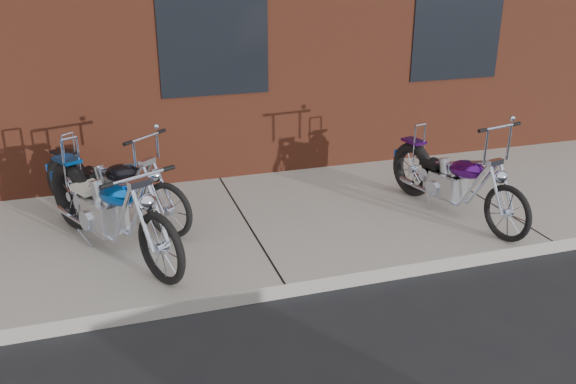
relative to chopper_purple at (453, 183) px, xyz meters
name	(u,v)px	position (x,y,z in m)	size (l,w,h in m)	color
ground	(285,298)	(-2.34, -0.98, -0.54)	(120.00, 120.00, 0.00)	black
sidewalk	(246,227)	(-2.34, 0.52, -0.46)	(22.00, 3.00, 0.15)	gray
chopper_purple	(453,183)	(0.00, 0.00, 0.00)	(0.67, 2.13, 1.21)	black
chopper_blue	(109,212)	(-3.83, 0.22, 0.05)	(1.22, 2.22, 1.06)	black
chopper_third	(112,189)	(-3.78, 0.97, 0.00)	(1.54, 1.69, 1.11)	black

